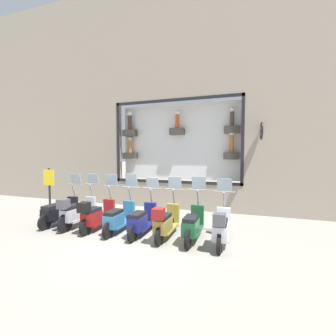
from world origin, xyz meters
The scene contains 11 objects.
ground_plane centered at (0.00, 0.00, 0.00)m, with size 120.00×120.00×0.00m, color gray.
building_facade centered at (3.60, 0.00, 4.94)m, with size 1.23×36.00×9.69m.
scooter_white_0 centered at (0.11, -2.21, 0.46)m, with size 1.79×0.61×1.63m.
scooter_green_1 centered at (0.18, -1.46, 0.43)m, with size 1.80×0.60×1.66m.
scooter_olive_2 centered at (0.11, -0.72, 0.46)m, with size 1.79×0.60×1.63m.
scooter_navy_3 centered at (0.17, 0.03, 0.42)m, with size 1.79×0.61×1.58m.
scooter_teal_4 centered at (0.18, 0.78, 0.42)m, with size 1.79×0.60×1.68m.
scooter_red_5 centered at (0.11, 1.53, 0.46)m, with size 1.79×0.60×1.64m.
scooter_silver_6 centered at (0.12, 2.28, 0.49)m, with size 1.81×0.61×1.65m.
scooter_black_7 centered at (0.18, 3.02, 0.42)m, with size 1.79×0.61×1.60m.
shop_sign_post centered at (0.45, 3.69, 1.00)m, with size 0.36×0.45×1.84m.
Camera 1 is at (-5.61, -2.69, 2.30)m, focal length 24.00 mm.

